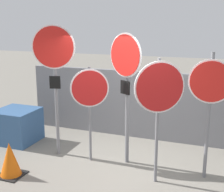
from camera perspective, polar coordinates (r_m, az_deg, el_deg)
name	(u,v)px	position (r m, az deg, el deg)	size (l,w,h in m)	color
ground_plane	(121,168)	(6.21, 1.66, -12.98)	(40.00, 40.00, 0.00)	gray
fence_back	(145,105)	(7.48, 6.13, -1.73)	(6.01, 0.12, 1.63)	slate
stop_sign_0	(54,60)	(6.35, -10.54, 6.41)	(0.84, 0.28, 2.71)	slate
stop_sign_1	(90,93)	(6.04, -4.10, 0.57)	(0.67, 0.38, 1.92)	slate
stop_sign_2	(126,71)	(5.87, 2.56, 4.54)	(0.74, 0.42, 2.57)	slate
stop_sign_3	(159,93)	(5.18, 8.64, 0.47)	(0.74, 0.50, 2.19)	slate
stop_sign_4	(210,91)	(5.53, 17.53, 0.88)	(0.76, 0.13, 2.28)	slate
traffic_cone_0	(10,159)	(6.09, -18.15, -10.96)	(0.47, 0.47, 0.64)	black
storage_crate	(17,126)	(7.68, -16.95, -5.19)	(0.90, 0.89, 0.78)	#335684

